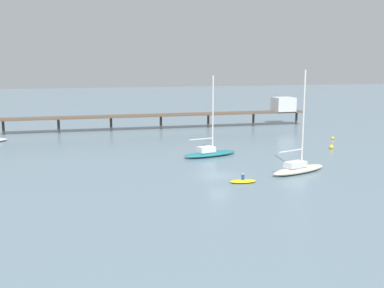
% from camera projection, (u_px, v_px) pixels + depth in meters
% --- Properties ---
extents(ground_plane, '(400.00, 400.00, 0.00)m').
position_uv_depth(ground_plane, '(220.00, 176.00, 57.39)').
color(ground_plane, slate).
extents(pier, '(63.64, 4.27, 6.12)m').
position_uv_depth(pier, '(214.00, 111.00, 98.77)').
color(pier, brown).
rests_on(pier, ground_plane).
extents(sailboat_teal, '(9.06, 4.54, 11.95)m').
position_uv_depth(sailboat_teal, '(209.00, 152.00, 68.93)').
color(sailboat_teal, '#1E727A').
rests_on(sailboat_teal, ground_plane).
extents(sailboat_cream, '(8.89, 5.02, 12.98)m').
position_uv_depth(sailboat_cream, '(298.00, 167.00, 58.59)').
color(sailboat_cream, beige).
rests_on(sailboat_cream, ground_plane).
extents(dinghy_yellow, '(3.29, 1.69, 1.14)m').
position_uv_depth(dinghy_yellow, '(243.00, 181.00, 54.14)').
color(dinghy_yellow, yellow).
rests_on(dinghy_yellow, ground_plane).
extents(mooring_buoy_near, '(0.72, 0.72, 0.72)m').
position_uv_depth(mooring_buoy_near, '(331.00, 147.00, 74.84)').
color(mooring_buoy_near, yellow).
rests_on(mooring_buoy_near, ground_plane).
extents(mooring_buoy_inner, '(0.53, 0.53, 0.53)m').
position_uv_depth(mooring_buoy_inner, '(333.00, 138.00, 83.87)').
color(mooring_buoy_inner, yellow).
rests_on(mooring_buoy_inner, ground_plane).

